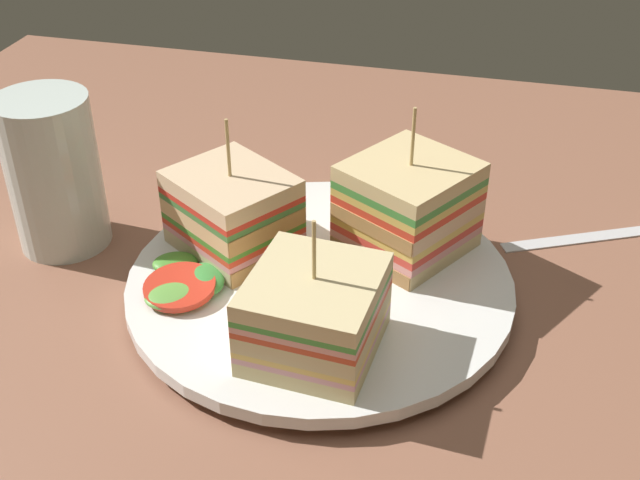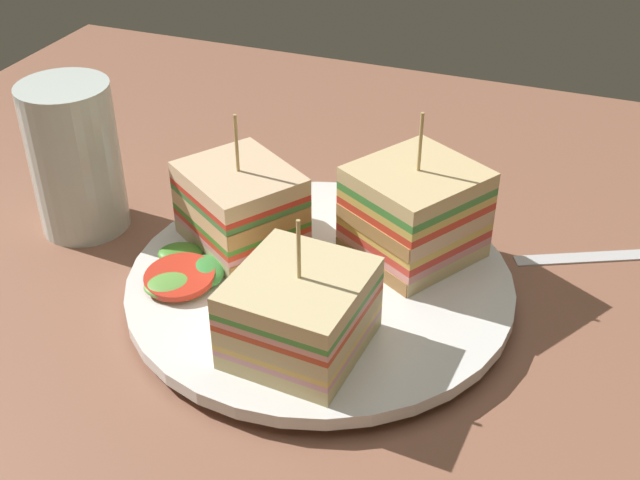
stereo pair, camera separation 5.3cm
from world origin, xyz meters
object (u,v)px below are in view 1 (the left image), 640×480
object	(u,v)px
sandwich_wedge_0	(233,212)
sandwich_wedge_2	(408,207)
plate	(320,285)
drinking_glass	(56,184)
sandwich_wedge_1	(315,313)
chip_pile	(309,272)

from	to	relation	value
sandwich_wedge_0	sandwich_wedge_2	bearing A→B (deg)	47.57
plate	sandwich_wedge_0	world-z (taller)	sandwich_wedge_0
sandwich_wedge_0	sandwich_wedge_2	size ratio (longest dim) A/B	0.96
drinking_glass	plate	bearing A→B (deg)	174.24
sandwich_wedge_1	sandwich_wedge_2	size ratio (longest dim) A/B	0.84
sandwich_wedge_1	drinking_glass	xyz separation A→B (cm)	(21.70, -8.98, 0.71)
plate	chip_pile	size ratio (longest dim) A/B	3.93
drinking_glass	sandwich_wedge_2	bearing A→B (deg)	-173.16
sandwich_wedge_2	chip_pile	xyz separation A→B (cm)	(5.52, 5.76, -2.46)
plate	sandwich_wedge_1	size ratio (longest dim) A/B	2.90
plate	sandwich_wedge_2	xyz separation A→B (cm)	(-4.97, -5.07, 3.92)
sandwich_wedge_1	drinking_glass	world-z (taller)	drinking_glass
sandwich_wedge_0	plate	bearing A→B (deg)	16.07
chip_pile	drinking_glass	xyz separation A→B (cm)	(19.71, -2.74, 2.46)
plate	sandwich_wedge_2	size ratio (longest dim) A/B	2.43
plate	sandwich_wedge_2	world-z (taller)	sandwich_wedge_2
plate	drinking_glass	bearing A→B (deg)	-5.76
sandwich_wedge_2	chip_pile	distance (cm)	8.35
sandwich_wedge_0	sandwich_wedge_2	xyz separation A→B (cm)	(-11.73, -2.95, 0.42)
sandwich_wedge_1	sandwich_wedge_2	bearing A→B (deg)	-11.99
plate	drinking_glass	size ratio (longest dim) A/B	2.25
sandwich_wedge_2	sandwich_wedge_1	bearing A→B (deg)	14.23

